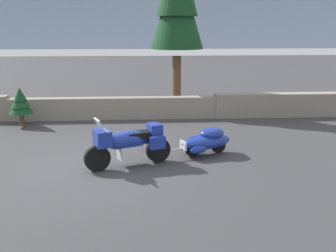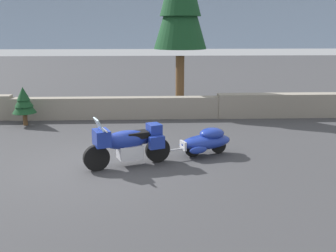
# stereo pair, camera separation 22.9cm
# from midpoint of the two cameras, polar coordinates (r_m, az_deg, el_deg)

# --- Properties ---
(ground_plane) EXTENTS (80.00, 80.00, 0.00)m
(ground_plane) POSITION_cam_midpoint_polar(r_m,az_deg,el_deg) (10.60, -10.35, -5.54)
(ground_plane) COLOR #38383A
(stone_guard_wall) EXTENTS (24.00, 0.59, 0.95)m
(stone_guard_wall) POSITION_cam_midpoint_polar(r_m,az_deg,el_deg) (15.67, -6.18, 2.70)
(stone_guard_wall) COLOR gray
(stone_guard_wall) RESTS_ON ground
(distant_ridgeline) EXTENTS (240.00, 80.00, 16.00)m
(distant_ridgeline) POSITION_cam_midpoint_polar(r_m,az_deg,el_deg) (105.49, -4.60, 16.39)
(distant_ridgeline) COLOR #7F93AD
(distant_ridgeline) RESTS_ON ground
(touring_motorcycle) EXTENTS (2.20, 1.23, 1.33)m
(touring_motorcycle) POSITION_cam_midpoint_polar(r_m,az_deg,el_deg) (10.23, -6.33, -2.44)
(touring_motorcycle) COLOR black
(touring_motorcycle) RESTS_ON ground
(car_shaped_trailer) EXTENTS (2.18, 1.20, 0.76)m
(car_shaped_trailer) POSITION_cam_midpoint_polar(r_m,az_deg,el_deg) (11.21, 4.88, -2.07)
(car_shaped_trailer) COLOR black
(car_shaped_trailer) RESTS_ON ground
(pine_sapling_near) EXTENTS (0.85, 0.85, 1.41)m
(pine_sapling_near) POSITION_cam_midpoint_polar(r_m,az_deg,el_deg) (15.30, -20.69, 3.22)
(pine_sapling_near) COLOR brown
(pine_sapling_near) RESTS_ON ground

